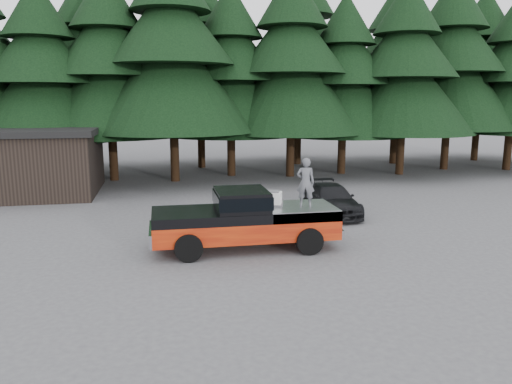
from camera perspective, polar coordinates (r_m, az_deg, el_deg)
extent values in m
plane|color=#47474A|center=(15.29, -3.56, -7.45)|extent=(120.00, 120.00, 0.00)
cube|color=black|center=(15.71, -1.66, -0.80)|extent=(1.66, 1.90, 0.59)
cube|color=white|center=(16.14, 1.85, -0.81)|extent=(0.73, 0.67, 0.41)
imported|color=#53555A|center=(15.94, 5.68, 1.12)|extent=(0.66, 0.53, 1.58)
imported|color=black|center=(20.96, 8.57, -0.84)|extent=(1.79, 4.20, 1.21)
cube|color=black|center=(27.56, -25.98, 2.85)|extent=(8.00, 6.00, 3.00)
cube|color=black|center=(27.41, -26.27, 6.27)|extent=(8.40, 6.40, 0.30)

